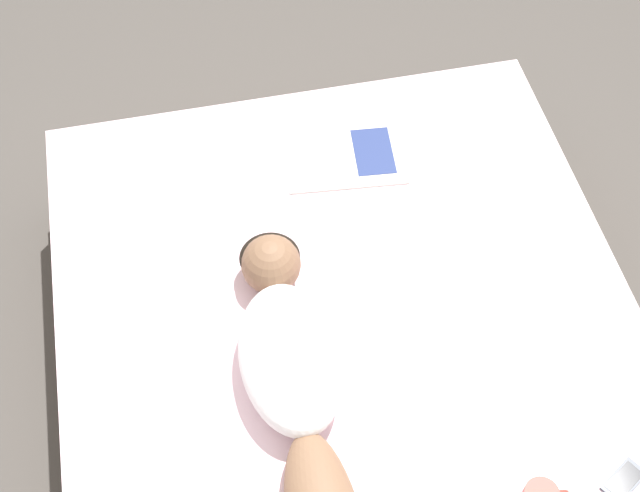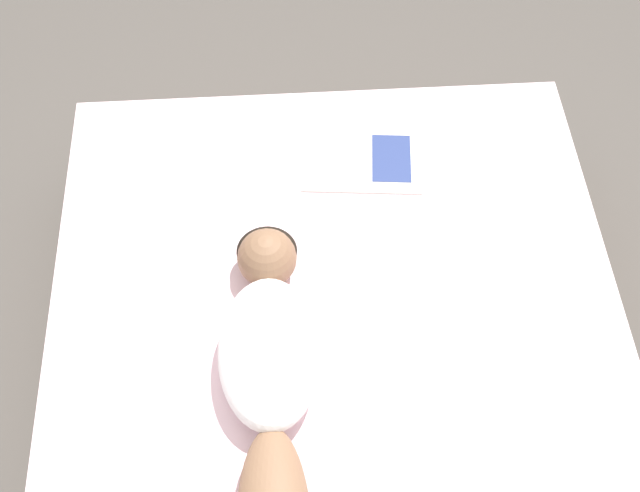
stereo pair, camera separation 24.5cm
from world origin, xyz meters
TOP-DOWN VIEW (x-y plane):
  - ground_plane at (0.00, 0.00)m, footprint 12.00×12.00m
  - bed at (0.00, 0.00)m, footprint 1.86×2.12m
  - person at (-0.21, -0.20)m, footprint 0.31×1.25m
  - open_magazine at (0.14, 0.69)m, footprint 0.44×0.35m

SIDE VIEW (x-z plane):
  - ground_plane at x=0.00m, z-range 0.00..0.00m
  - bed at x=0.00m, z-range 0.00..0.51m
  - open_magazine at x=0.14m, z-range 0.52..0.53m
  - person at x=-0.21m, z-range 0.51..0.70m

